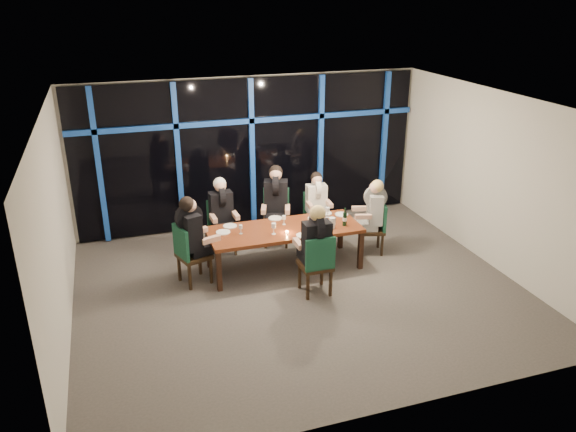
{
  "coord_description": "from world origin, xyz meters",
  "views": [
    {
      "loc": [
        -2.67,
        -7.55,
        4.55
      ],
      "look_at": [
        0.0,
        0.6,
        1.05
      ],
      "focal_mm": 35.0,
      "sensor_mm": 36.0,
      "label": 1
    }
  ],
  "objects_px": {
    "chair_far_mid": "(276,213)",
    "diner_end_right": "(373,206)",
    "diner_far_mid": "(276,194)",
    "water_pitcher": "(332,223)",
    "chair_end_left": "(189,252)",
    "diner_far_right": "(317,196)",
    "chair_far_left": "(221,223)",
    "diner_near_mid": "(316,236)",
    "diner_end_left": "(192,227)",
    "chair_near_mid": "(317,262)",
    "diner_far_left": "(221,205)",
    "wine_bottle": "(345,219)",
    "dining_table": "(284,232)",
    "chair_far_right": "(315,213)",
    "chair_end_right": "(376,225)"
  },
  "relations": [
    {
      "from": "chair_far_left",
      "to": "diner_end_right",
      "type": "height_order",
      "value": "diner_end_right"
    },
    {
      "from": "diner_far_mid",
      "to": "diner_far_right",
      "type": "relative_size",
      "value": 1.15
    },
    {
      "from": "chair_near_mid",
      "to": "diner_far_mid",
      "type": "bearing_deg",
      "value": -88.76
    },
    {
      "from": "chair_far_mid",
      "to": "diner_far_mid",
      "type": "xyz_separation_m",
      "value": [
        -0.03,
        -0.08,
        0.42
      ]
    },
    {
      "from": "dining_table",
      "to": "diner_far_mid",
      "type": "relative_size",
      "value": 2.54
    },
    {
      "from": "chair_end_right",
      "to": "diner_near_mid",
      "type": "bearing_deg",
      "value": -40.77
    },
    {
      "from": "diner_near_mid",
      "to": "diner_end_left",
      "type": "bearing_deg",
      "value": -28.01
    },
    {
      "from": "dining_table",
      "to": "diner_far_mid",
      "type": "distance_m",
      "value": 1.05
    },
    {
      "from": "chair_far_left",
      "to": "chair_near_mid",
      "type": "height_order",
      "value": "chair_near_mid"
    },
    {
      "from": "chair_far_left",
      "to": "diner_end_right",
      "type": "xyz_separation_m",
      "value": [
        2.6,
        -0.91,
        0.36
      ]
    },
    {
      "from": "diner_far_left",
      "to": "wine_bottle",
      "type": "bearing_deg",
      "value": -33.11
    },
    {
      "from": "dining_table",
      "to": "chair_end_left",
      "type": "height_order",
      "value": "chair_end_left"
    },
    {
      "from": "chair_far_mid",
      "to": "diner_end_right",
      "type": "distance_m",
      "value": 1.84
    },
    {
      "from": "diner_end_right",
      "to": "diner_far_right",
      "type": "bearing_deg",
      "value": -123.07
    },
    {
      "from": "dining_table",
      "to": "chair_far_mid",
      "type": "distance_m",
      "value": 1.09
    },
    {
      "from": "chair_near_mid",
      "to": "diner_end_left",
      "type": "height_order",
      "value": "diner_end_left"
    },
    {
      "from": "chair_near_mid",
      "to": "diner_far_right",
      "type": "height_order",
      "value": "diner_far_right"
    },
    {
      "from": "chair_end_right",
      "to": "chair_near_mid",
      "type": "bearing_deg",
      "value": -38.62
    },
    {
      "from": "chair_far_right",
      "to": "wine_bottle",
      "type": "bearing_deg",
      "value": -82.37
    },
    {
      "from": "chair_far_mid",
      "to": "chair_end_right",
      "type": "bearing_deg",
      "value": -13.28
    },
    {
      "from": "chair_end_left",
      "to": "diner_end_left",
      "type": "relative_size",
      "value": 1.03
    },
    {
      "from": "dining_table",
      "to": "chair_near_mid",
      "type": "relative_size",
      "value": 2.52
    },
    {
      "from": "diner_near_mid",
      "to": "wine_bottle",
      "type": "distance_m",
      "value": 1.12
    },
    {
      "from": "diner_far_left",
      "to": "diner_end_right",
      "type": "relative_size",
      "value": 1.03
    },
    {
      "from": "chair_near_mid",
      "to": "diner_far_left",
      "type": "relative_size",
      "value": 1.08
    },
    {
      "from": "chair_end_left",
      "to": "diner_near_mid",
      "type": "distance_m",
      "value": 2.1
    },
    {
      "from": "chair_far_mid",
      "to": "wine_bottle",
      "type": "height_order",
      "value": "wine_bottle"
    },
    {
      "from": "chair_far_left",
      "to": "wine_bottle",
      "type": "height_order",
      "value": "wine_bottle"
    },
    {
      "from": "chair_near_mid",
      "to": "chair_far_left",
      "type": "bearing_deg",
      "value": -62.21
    },
    {
      "from": "diner_end_right",
      "to": "diner_near_mid",
      "type": "bearing_deg",
      "value": -38.87
    },
    {
      "from": "chair_far_right",
      "to": "diner_end_left",
      "type": "xyz_separation_m",
      "value": [
        -2.53,
        -1.07,
        0.48
      ]
    },
    {
      "from": "chair_near_mid",
      "to": "water_pitcher",
      "type": "bearing_deg",
      "value": -125.33
    },
    {
      "from": "chair_far_left",
      "to": "dining_table",
      "type": "bearing_deg",
      "value": -50.83
    },
    {
      "from": "diner_far_mid",
      "to": "chair_near_mid",
      "type": "bearing_deg",
      "value": -70.11
    },
    {
      "from": "chair_far_right",
      "to": "diner_end_right",
      "type": "relative_size",
      "value": 0.99
    },
    {
      "from": "diner_end_left",
      "to": "wine_bottle",
      "type": "height_order",
      "value": "diner_end_left"
    },
    {
      "from": "chair_end_left",
      "to": "diner_far_right",
      "type": "bearing_deg",
      "value": -86.5
    },
    {
      "from": "dining_table",
      "to": "chair_far_left",
      "type": "height_order",
      "value": "chair_far_left"
    },
    {
      "from": "wine_bottle",
      "to": "water_pitcher",
      "type": "bearing_deg",
      "value": -170.32
    },
    {
      "from": "chair_end_right",
      "to": "wine_bottle",
      "type": "xyz_separation_m",
      "value": [
        -0.76,
        -0.29,
        0.34
      ]
    },
    {
      "from": "chair_far_right",
      "to": "chair_far_mid",
      "type": "bearing_deg",
      "value": -177.76
    },
    {
      "from": "diner_far_mid",
      "to": "diner_near_mid",
      "type": "height_order",
      "value": "diner_far_mid"
    },
    {
      "from": "chair_near_mid",
      "to": "water_pitcher",
      "type": "distance_m",
      "value": 1.02
    },
    {
      "from": "chair_near_mid",
      "to": "chair_far_mid",
      "type": "bearing_deg",
      "value": -89.58
    },
    {
      "from": "chair_far_right",
      "to": "chair_far_left",
      "type": "bearing_deg",
      "value": -174.2
    },
    {
      "from": "diner_far_mid",
      "to": "water_pitcher",
      "type": "height_order",
      "value": "diner_far_mid"
    },
    {
      "from": "dining_table",
      "to": "diner_end_right",
      "type": "bearing_deg",
      "value": 3.37
    },
    {
      "from": "wine_bottle",
      "to": "chair_end_right",
      "type": "bearing_deg",
      "value": 20.83
    },
    {
      "from": "chair_far_left",
      "to": "diner_far_right",
      "type": "height_order",
      "value": "diner_far_right"
    },
    {
      "from": "diner_end_right",
      "to": "water_pitcher",
      "type": "height_order",
      "value": "diner_end_right"
    }
  ]
}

